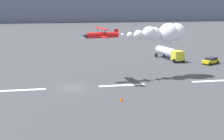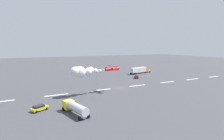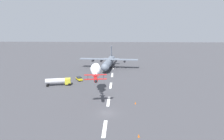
% 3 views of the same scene
% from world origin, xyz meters
% --- Properties ---
extents(ground_plane, '(440.00, 440.00, 0.00)m').
position_xyz_m(ground_plane, '(0.00, 0.00, 0.00)').
color(ground_plane, '#424247').
rests_on(ground_plane, ground).
extents(runway_stripe_4, '(8.00, 0.90, 0.01)m').
position_xyz_m(runway_stripe_4, '(-8.38, 0.00, 0.01)').
color(runway_stripe_4, white).
rests_on(runway_stripe_4, ground).
extents(runway_stripe_5, '(8.00, 0.90, 0.01)m').
position_xyz_m(runway_stripe_5, '(8.38, 0.00, 0.01)').
color(runway_stripe_5, white).
rests_on(runway_stripe_5, ground).
extents(runway_stripe_6, '(8.00, 0.90, 0.01)m').
position_xyz_m(runway_stripe_6, '(25.14, 0.00, 0.01)').
color(runway_stripe_6, white).
rests_on(runway_stripe_6, ground).
extents(mountain_ridge_distant, '(396.00, 16.00, 20.50)m').
position_xyz_m(mountain_ridge_distant, '(0.00, 167.09, 10.25)').
color(mountain_ridge_distant, slate).
rests_on(mountain_ridge_distant, ground).
extents(stunt_biplane_red, '(19.52, 6.72, 3.84)m').
position_xyz_m(stunt_biplane_red, '(16.81, 4.89, 8.24)').
color(stunt_biplane_red, red).
extents(fuel_tanker_truck, '(4.67, 9.92, 2.90)m').
position_xyz_m(fuel_tanker_truck, '(24.55, 20.67, 1.75)').
color(fuel_tanker_truck, yellow).
rests_on(fuel_tanker_truck, ground).
extents(airport_staff_sedan, '(4.72, 3.66, 1.52)m').
position_xyz_m(airport_staff_sedan, '(32.11, 13.98, 0.81)').
color(airport_staff_sedan, yellow).
rests_on(airport_staff_sedan, ground).
extents(traffic_cone_far, '(0.44, 0.44, 0.75)m').
position_xyz_m(traffic_cone_far, '(6.55, -8.33, 0.38)').
color(traffic_cone_far, orange).
rests_on(traffic_cone_far, ground).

